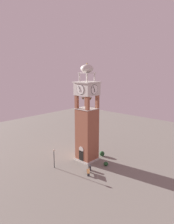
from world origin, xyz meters
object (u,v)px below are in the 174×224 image
Objects in this scene: trash_bin at (90,168)px; park_bench at (89,171)px; clock_tower at (87,122)px; lamp_post at (54,155)px.

park_bench is at bearing -55.41° from trash_bin.
clock_tower reaches higher than park_bench.
lamp_post is 6.58m from trash_bin.
clock_tower is 12.42× the size of park_bench.
park_bench reaches higher than trash_bin.
clock_tower is 8.24m from trash_bin.
lamp_post is (-2.00, -6.37, -5.04)m from clock_tower.
park_bench is at bearing 22.24° from lamp_post.
clock_tower is at bearing 138.08° from trash_bin.
clock_tower is 5.27× the size of lamp_post.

